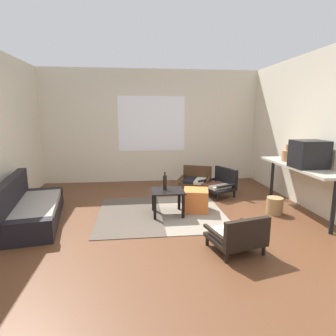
{
  "coord_description": "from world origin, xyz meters",
  "views": [
    {
      "loc": [
        -0.39,
        -3.79,
        1.67
      ],
      "look_at": [
        0.13,
        0.69,
        0.78
      ],
      "focal_mm": 29.62,
      "sensor_mm": 36.0,
      "label": 1
    }
  ],
  "objects": [
    {
      "name": "clay_vase",
      "position": [
        2.31,
        0.82,
        0.93
      ],
      "size": [
        0.22,
        0.22,
        0.31
      ],
      "color": "#A87047",
      "rests_on": "console_shelf"
    },
    {
      "name": "armchair_striped_foreground",
      "position": [
        0.81,
        -0.79,
        0.22
      ],
      "size": [
        0.71,
        0.67,
        0.49
      ],
      "color": "black",
      "rests_on": "ground"
    },
    {
      "name": "couch",
      "position": [
        -2.05,
        0.49,
        0.22
      ],
      "size": [
        1.01,
        1.87,
        0.71
      ],
      "color": "black",
      "rests_on": "ground"
    },
    {
      "name": "far_wall_with_window",
      "position": [
        0.0,
        3.06,
        1.35
      ],
      "size": [
        5.6,
        0.13,
        2.7
      ],
      "color": "beige",
      "rests_on": "ground"
    },
    {
      "name": "console_shelf",
      "position": [
        2.31,
        0.45,
        0.75
      ],
      "size": [
        0.47,
        1.88,
        0.82
      ],
      "color": "#B2AD9E",
      "rests_on": "ground"
    },
    {
      "name": "ottoman_orange",
      "position": [
        0.61,
        0.71,
        0.19
      ],
      "size": [
        0.49,
        0.49,
        0.38
      ],
      "primitive_type": "cube",
      "rotation": [
        0.0,
        0.0,
        -0.22
      ],
      "color": "#D1662D",
      "rests_on": "ground"
    },
    {
      "name": "armchair_by_window",
      "position": [
        0.9,
        2.02,
        0.25
      ],
      "size": [
        0.8,
        0.76,
        0.51
      ],
      "color": "#472D19",
      "rests_on": "ground"
    },
    {
      "name": "ground_plane",
      "position": [
        0.0,
        0.0,
        0.0
      ],
      "size": [
        7.8,
        7.8,
        0.0
      ],
      "primitive_type": "plane",
      "color": "#56331E"
    },
    {
      "name": "wicker_basket",
      "position": [
        1.91,
        0.43,
        0.14
      ],
      "size": [
        0.27,
        0.27,
        0.28
      ],
      "primitive_type": "cylinder",
      "color": "#9E7A4C",
      "rests_on": "ground"
    },
    {
      "name": "crt_television",
      "position": [
        2.3,
        0.23,
        1.04
      ],
      "size": [
        0.48,
        0.42,
        0.43
      ],
      "color": "black",
      "rests_on": "console_shelf"
    },
    {
      "name": "coffee_table",
      "position": [
        0.11,
        0.59,
        0.33
      ],
      "size": [
        0.53,
        0.5,
        0.42
      ],
      "color": "black",
      "rests_on": "ground"
    },
    {
      "name": "side_wall_right",
      "position": [
        2.66,
        0.3,
        1.35
      ],
      "size": [
        0.12,
        6.6,
        2.7
      ],
      "primitive_type": "cube",
      "color": "beige",
      "rests_on": "ground"
    },
    {
      "name": "glass_bottle",
      "position": [
        0.07,
        0.63,
        0.55
      ],
      "size": [
        0.06,
        0.06,
        0.3
      ],
      "color": "black",
      "rests_on": "coffee_table"
    },
    {
      "name": "armchair_corner",
      "position": [
        1.31,
        1.56,
        0.25
      ],
      "size": [
        0.74,
        0.78,
        0.56
      ],
      "color": "black",
      "rests_on": "ground"
    },
    {
      "name": "area_rug",
      "position": [
        0.01,
        0.64,
        0.01
      ],
      "size": [
        2.1,
        1.83,
        0.01
      ],
      "color": "#4C4238",
      "rests_on": "ground"
    }
  ]
}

